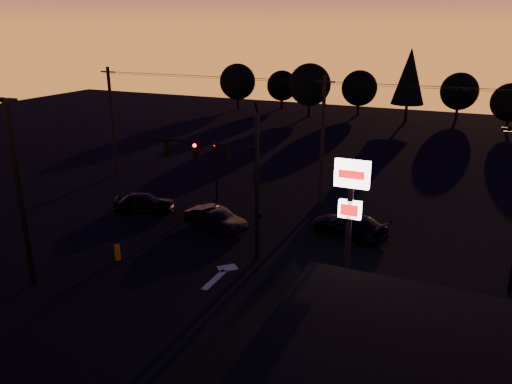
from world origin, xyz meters
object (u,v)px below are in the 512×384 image
parking_lot_light (18,182)px  pylon_sign (350,203)px  secondary_signal (216,163)px  traffic_signal_mast (229,169)px  car_right (349,225)px  suv_parked (336,346)px  car_mid (216,219)px  bollard (117,252)px  car_left (144,203)px

parking_lot_light → pylon_sign: parking_lot_light is taller
pylon_sign → secondary_signal: bearing=140.2°
pylon_sign → traffic_signal_mast: bearing=160.6°
secondary_signal → car_right: bearing=-12.6°
secondary_signal → car_right: secondary_signal is taller
secondary_signal → parking_lot_light: parking_lot_light is taller
parking_lot_light → suv_parked: 15.92m
car_mid → suv_parked: size_ratio=0.94×
bollard → suv_parked: 13.60m
pylon_sign → car_left: size_ratio=1.68×
bollard → suv_parked: size_ratio=0.20×
traffic_signal_mast → car_mid: size_ratio=2.06×
pylon_sign → car_right: size_ratio=1.41×
parking_lot_light → traffic_signal_mast: bearing=43.4°
secondary_signal → parking_lot_light: 14.90m
secondary_signal → car_left: secondary_signal is taller
car_right → suv_parked: car_right is taller
bollard → car_right: size_ratio=0.18×
pylon_sign → car_mid: size_ratio=1.63×
parking_lot_light → suv_parked: parking_lot_light is taller
secondary_signal → traffic_signal_mast: bearing=-56.8°
secondary_signal → car_left: size_ratio=1.07×
car_right → suv_parked: bearing=30.6°
parking_lot_light → car_mid: (4.94, 9.80, -4.58)m
pylon_sign → suv_parked: pylon_sign is taller
parking_lot_light → car_left: (-0.96, 10.48, -4.58)m
traffic_signal_mast → car_mid: bearing=131.3°
traffic_signal_mast → car_mid: 5.66m
secondary_signal → parking_lot_light: bearing=-99.8°
traffic_signal_mast → secondary_signal: (-4.90, 7.49, -2.07)m
car_mid → parking_lot_light: bearing=165.9°
parking_lot_light → secondary_signal: bearing=80.2°
traffic_signal_mast → suv_parked: (7.82, -6.68, -4.32)m
traffic_signal_mast → car_mid: (-2.46, 2.81, -4.25)m
traffic_signal_mast → car_right: bearing=43.8°
parking_lot_light → car_mid: bearing=63.3°
pylon_sign → suv_parked: size_ratio=1.53×
traffic_signal_mast → car_left: bearing=157.4°
pylon_sign → suv_parked: (0.72, -4.19, -4.30)m
pylon_sign → car_mid: (-9.56, 5.30, -4.23)m
traffic_signal_mast → suv_parked: bearing=-40.5°
traffic_signal_mast → secondary_signal: bearing=123.2°
suv_parked → traffic_signal_mast: bearing=120.2°
traffic_signal_mast → suv_parked: size_ratio=1.93×
bollard → car_left: bearing=114.7°
bollard → secondary_signal: bearing=87.8°
car_right → car_mid: bearing=-54.2°
bollard → suv_parked: suv_parked is taller
secondary_signal → bollard: secondary_signal is taller
pylon_sign → car_mid: bearing=151.0°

